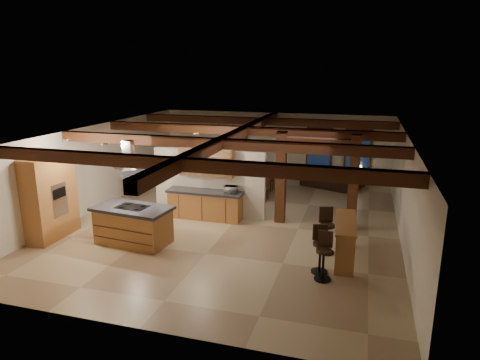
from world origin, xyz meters
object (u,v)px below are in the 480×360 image
object	(u,v)px
dining_table	(248,186)
bar_counter	(345,234)
kitchen_island	(133,224)
sofa	(329,180)

from	to	relation	value
dining_table	bar_counter	xyz separation A→B (m)	(3.94, -5.02, 0.38)
dining_table	bar_counter	size ratio (longest dim) A/B	0.92
kitchen_island	dining_table	xyz separation A→B (m)	(1.80, 5.52, -0.21)
sofa	dining_table	bearing A→B (deg)	52.42
bar_counter	dining_table	bearing A→B (deg)	128.13
dining_table	sofa	world-z (taller)	sofa
sofa	kitchen_island	bearing A→B (deg)	77.70
dining_table	kitchen_island	bearing A→B (deg)	-112.61
sofa	bar_counter	xyz separation A→B (m)	(0.97, -6.86, 0.37)
kitchen_island	dining_table	bearing A→B (deg)	71.93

